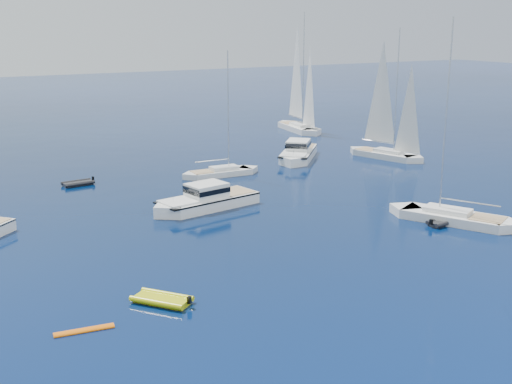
# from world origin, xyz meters

# --- Properties ---
(motor_cruiser_centre) EXTENTS (12.08, 5.55, 3.06)m
(motor_cruiser_centre) POSITION_xyz_m (-7.27, 32.41, 0.00)
(motor_cruiser_centre) COLOR white
(motor_cruiser_centre) RESTS_ON ground
(motor_cruiser_distant) EXTENTS (10.59, 11.22, 3.10)m
(motor_cruiser_distant) POSITION_xyz_m (12.85, 47.30, 0.00)
(motor_cruiser_distant) COLOR white
(motor_cruiser_distant) RESTS_ON ground
(sailboat_mid_r) EXTENTS (8.41, 12.43, 18.09)m
(sailboat_mid_r) POSITION_xyz_m (9.74, 17.73, 0.00)
(sailboat_mid_r) COLOR white
(sailboat_mid_r) RESTS_ON ground
(sailboat_centre) EXTENTS (9.94, 2.89, 14.49)m
(sailboat_centre) POSITION_xyz_m (0.20, 43.89, 0.00)
(sailboat_centre) COLOR silver
(sailboat_centre) RESTS_ON ground
(sailboat_sails_r) EXTENTS (6.16, 11.90, 16.94)m
(sailboat_sails_r) POSITION_xyz_m (23.15, 42.47, 0.00)
(sailboat_sails_r) COLOR silver
(sailboat_sails_r) RESTS_ON ground
(sailboat_sails_far) EXTENTS (5.08, 13.33, 19.10)m
(sailboat_sails_far) POSITION_xyz_m (25.38, 66.21, 0.00)
(sailboat_sails_far) COLOR white
(sailboat_sails_far) RESTS_ON ground
(tender_yellow) EXTENTS (4.05, 4.37, 0.95)m
(tender_yellow) POSITION_xyz_m (-18.84, 14.24, 0.00)
(tender_yellow) COLOR #BAC10B
(tender_yellow) RESTS_ON ground
(tender_grey_near) EXTENTS (3.01, 1.87, 0.95)m
(tender_grey_near) POSITION_xyz_m (8.36, 17.56, 0.00)
(tender_grey_near) COLOR black
(tender_grey_near) RESTS_ON ground
(tender_grey_far) EXTENTS (3.59, 2.23, 0.95)m
(tender_grey_far) POSITION_xyz_m (-15.22, 47.35, 0.00)
(tender_grey_far) COLOR black
(tender_grey_far) RESTS_ON ground
(kayak_orange) EXTENTS (3.42, 0.96, 0.30)m
(kayak_orange) POSITION_xyz_m (-24.14, 12.77, 0.00)
(kayak_orange) COLOR orange
(kayak_orange) RESTS_ON ground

